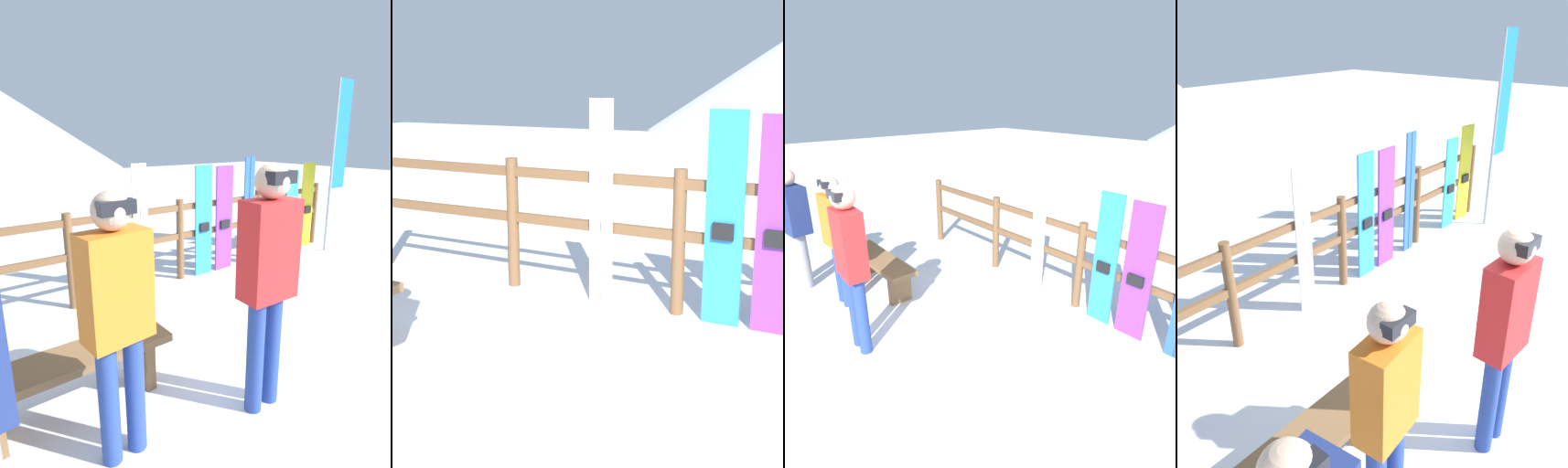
% 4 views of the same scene
% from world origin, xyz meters
% --- Properties ---
extents(ground_plane, '(40.00, 40.00, 0.00)m').
position_xyz_m(ground_plane, '(0.00, 0.00, 0.00)').
color(ground_plane, white).
extents(fence, '(6.09, 0.10, 1.11)m').
position_xyz_m(fence, '(0.00, 2.15, 0.67)').
color(fence, brown).
rests_on(fence, ground).
extents(bench, '(1.40, 0.36, 0.44)m').
position_xyz_m(bench, '(-2.05, 0.51, 0.33)').
color(bench, brown).
rests_on(bench, ground).
extents(person_navy, '(0.50, 0.32, 1.63)m').
position_xyz_m(person_navy, '(-2.80, -0.28, 0.93)').
color(person_navy, gray).
rests_on(person_navy, ground).
extents(person_orange, '(0.39, 0.24, 1.64)m').
position_xyz_m(person_orange, '(-1.95, -0.04, 0.97)').
color(person_orange, navy).
rests_on(person_orange, ground).
extents(person_red, '(0.39, 0.23, 1.75)m').
position_xyz_m(person_red, '(-0.96, -0.25, 1.04)').
color(person_red, navy).
rests_on(person_red, ground).
extents(ski_pair_white, '(0.20, 0.02, 1.61)m').
position_xyz_m(ski_pair_white, '(-0.62, 2.09, 0.80)').
color(ski_pair_white, white).
rests_on(ski_pair_white, ground).
extents(snowboard_blue, '(0.28, 0.05, 1.54)m').
position_xyz_m(snowboard_blue, '(0.36, 2.09, 0.77)').
color(snowboard_blue, '#288CE0').
rests_on(snowboard_blue, ground).
extents(snowboard_purple, '(0.31, 0.06, 1.52)m').
position_xyz_m(snowboard_purple, '(0.74, 2.09, 0.76)').
color(snowboard_purple, purple).
rests_on(snowboard_purple, ground).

